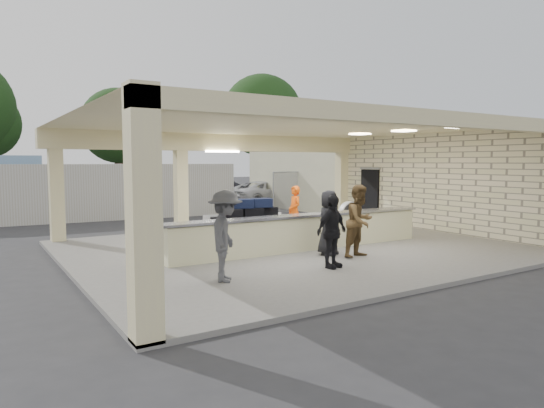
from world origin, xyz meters
TOP-DOWN VIEW (x-y plane):
  - ground at (0.00, 0.00)m, footprint 120.00×120.00m
  - pavilion at (0.21, 0.66)m, footprint 12.01×10.00m
  - baggage_counter at (0.00, -0.50)m, footprint 8.20×0.58m
  - luggage_cart at (-1.23, 0.52)m, footprint 2.64×1.98m
  - drum_fan at (4.32, 2.52)m, footprint 0.88×0.47m
  - baggage_handler at (1.04, 1.47)m, footprint 0.43×0.65m
  - passenger_a at (0.58, -2.08)m, footprint 0.95×0.56m
  - passenger_b at (-0.83, -2.68)m, footprint 1.03×0.57m
  - passenger_c at (-3.43, -2.51)m, footprint 1.01×1.23m
  - passenger_d at (0.10, -1.41)m, footprint 0.89×0.66m
  - car_white_a at (6.94, 12.65)m, footprint 5.26×3.15m
  - car_white_b at (11.41, 14.16)m, footprint 4.58×2.38m
  - car_dark at (6.00, 15.93)m, footprint 4.56×3.23m
  - container_white at (-2.43, 10.94)m, footprint 11.26×2.91m
  - fence at (11.00, 9.00)m, footprint 12.06×0.06m
  - tree_mid at (2.32, 26.16)m, footprint 6.00×5.60m
  - tree_right at (14.32, 25.16)m, footprint 7.20×7.00m
  - adjacent_building at (9.50, 10.00)m, footprint 6.00×8.00m

SIDE VIEW (x-z plane):
  - ground at x=0.00m, z-range 0.00..0.00m
  - baggage_counter at x=0.00m, z-range 0.10..1.08m
  - drum_fan at x=4.32m, z-range 0.13..1.07m
  - car_white_b at x=11.41m, z-range 0.00..1.38m
  - car_white_a at x=6.94m, z-range 0.00..1.41m
  - car_dark at x=6.00m, z-range 0.00..1.44m
  - luggage_cart at x=-1.23m, z-range 0.15..1.53m
  - baggage_handler at x=1.04m, z-range 0.10..1.75m
  - passenger_b at x=-0.83m, z-range 0.10..1.77m
  - passenger_d at x=0.10m, z-range 0.10..1.78m
  - passenger_a at x=0.58m, z-range 0.10..1.94m
  - passenger_c at x=-3.43m, z-range 0.10..1.96m
  - fence at x=11.00m, z-range 0.04..2.07m
  - container_white at x=-2.43m, z-range 0.00..2.41m
  - pavilion at x=0.21m, z-range -0.43..3.12m
  - adjacent_building at x=9.50m, z-range 0.00..3.20m
  - tree_mid at x=2.32m, z-range 0.96..8.96m
  - tree_right at x=14.32m, z-range 1.21..11.21m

